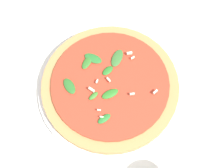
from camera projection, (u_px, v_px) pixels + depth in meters
name	position (u px, v px, depth m)	size (l,w,h in m)	color
ground_plane	(120.00, 76.00, 0.72)	(6.00, 6.00, 0.00)	silver
pizza_arugula_main	(112.00, 86.00, 0.69)	(0.32, 0.32, 0.05)	white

